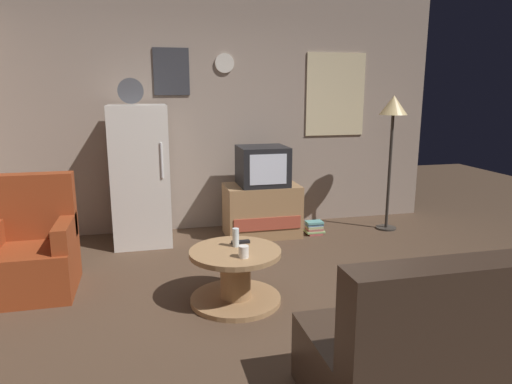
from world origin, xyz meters
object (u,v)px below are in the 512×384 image
at_px(wine_glass, 236,237).
at_px(mug_ceramic_white, 244,252).
at_px(tv_stand, 262,210).
at_px(couch, 474,351).
at_px(standing_lamp, 393,116).
at_px(remote_control, 241,242).
at_px(book_stack, 314,228).
at_px(coffee_table, 235,276).
at_px(armchair, 32,252).
at_px(crt_tv, 263,166).
at_px(fridge, 140,175).

bearing_deg(wine_glass, mug_ceramic_white, -87.88).
bearing_deg(mug_ceramic_white, tv_stand, 71.65).
bearing_deg(couch, tv_stand, 96.40).
height_order(tv_stand, standing_lamp, standing_lamp).
bearing_deg(remote_control, standing_lamp, 31.88).
distance_m(tv_stand, book_stack, 0.65).
bearing_deg(book_stack, coffee_table, -129.02).
height_order(tv_stand, armchair, armchair).
height_order(wine_glass, couch, couch).
xyz_separation_m(crt_tv, wine_glass, (-0.62, -1.55, -0.31)).
xyz_separation_m(mug_ceramic_white, couch, (0.95, -1.33, -0.16)).
bearing_deg(standing_lamp, coffee_table, -144.89).
bearing_deg(wine_glass, armchair, 161.66).
distance_m(standing_lamp, remote_control, 2.66).
relative_size(tv_stand, wine_glass, 5.60).
xyz_separation_m(standing_lamp, book_stack, (-0.93, 0.00, -1.29)).
relative_size(coffee_table, wine_glass, 4.80).
distance_m(fridge, crt_tv, 1.35).
xyz_separation_m(fridge, standing_lamp, (2.87, -0.18, 0.60)).
height_order(fridge, remote_control, fridge).
relative_size(fridge, armchair, 1.84).
xyz_separation_m(tv_stand, couch, (0.35, -3.14, 0.02)).
height_order(remote_control, book_stack, remote_control).
xyz_separation_m(fridge, book_stack, (1.94, -0.17, -0.68)).
bearing_deg(standing_lamp, crt_tv, 175.71).
relative_size(crt_tv, book_stack, 2.48).
bearing_deg(standing_lamp, couch, -111.30).
xyz_separation_m(remote_control, book_stack, (1.16, 1.37, -0.37)).
relative_size(coffee_table, remote_control, 4.80).
xyz_separation_m(standing_lamp, armchair, (-3.76, -0.90, -1.02)).
bearing_deg(mug_ceramic_white, crt_tv, 71.45).
height_order(mug_ceramic_white, remote_control, mug_ceramic_white).
bearing_deg(armchair, coffee_table, -21.13).
bearing_deg(tv_stand, crt_tv, -8.16).
bearing_deg(tv_stand, armchair, -155.54).
distance_m(crt_tv, coffee_table, 1.85).
bearing_deg(couch, remote_control, 118.77).
height_order(couch, book_stack, couch).
bearing_deg(couch, mug_ceramic_white, 125.57).
xyz_separation_m(standing_lamp, coffee_table, (-2.16, -1.52, -1.14)).
relative_size(wine_glass, book_stack, 0.69).
xyz_separation_m(fridge, wine_glass, (0.73, -1.62, -0.25)).
bearing_deg(armchair, fridge, 50.26).
bearing_deg(wine_glass, standing_lamp, 33.91).
bearing_deg(armchair, wine_glass, -18.34).
relative_size(crt_tv, armchair, 0.56).
xyz_separation_m(fridge, coffee_table, (0.71, -1.70, -0.54)).
relative_size(standing_lamp, coffee_table, 2.21).
distance_m(standing_lamp, armchair, 4.00).
xyz_separation_m(wine_glass, mug_ceramic_white, (0.01, -0.25, -0.03)).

